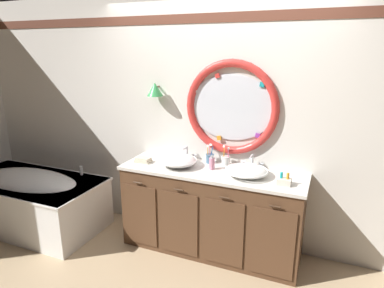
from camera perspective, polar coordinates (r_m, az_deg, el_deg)
ground_plane at (r=3.50m, az=0.61°, el=-19.52°), size 14.00×14.00×0.00m
back_wall_assembly at (r=3.48m, az=4.45°, el=3.96°), size 6.40×0.26×2.60m
vanity_counter at (r=3.47m, az=3.26°, el=-11.29°), size 1.83×0.59×0.89m
bathtub at (r=4.40m, az=-25.86°, el=-8.24°), size 1.72×0.88×0.69m
sink_basin_left at (r=3.38m, az=-2.44°, el=-2.81°), size 0.40×0.40×0.12m
sink_basin_right at (r=3.16m, az=9.32°, el=-4.52°), size 0.41×0.41×0.10m
faucet_set_left at (r=3.57m, az=-0.95°, el=-1.78°), size 0.23×0.14×0.15m
faucet_set_right at (r=3.36m, az=10.21°, el=-3.20°), size 0.23×0.14×0.15m
toothbrush_holder_left at (r=3.48m, az=3.07°, el=-2.37°), size 0.09×0.09×0.21m
toothbrush_holder_right at (r=3.43m, az=5.80°, el=-2.77°), size 0.09×0.09×0.21m
soap_dispenser at (r=3.29m, az=3.44°, el=-3.29°), size 0.05×0.06×0.15m
folded_hand_towel at (r=3.54m, az=-8.33°, el=-2.71°), size 0.16×0.11×0.05m
toiletry_basket at (r=3.05m, az=15.49°, el=-6.11°), size 0.12×0.10×0.11m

